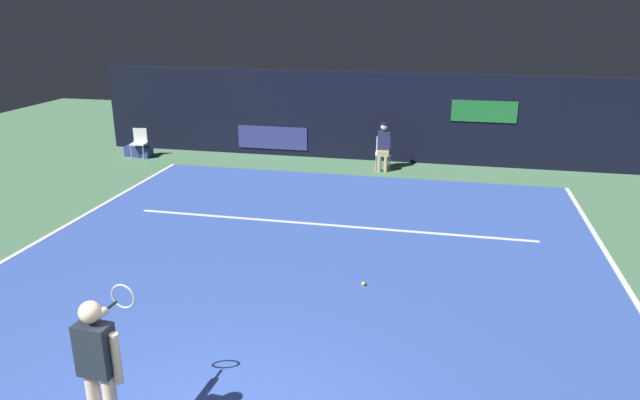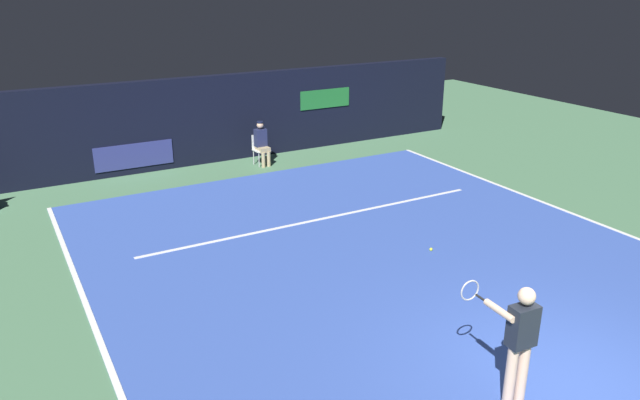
% 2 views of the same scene
% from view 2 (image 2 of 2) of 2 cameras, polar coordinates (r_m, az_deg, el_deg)
% --- Properties ---
extents(ground_plane, '(33.04, 33.04, 0.00)m').
position_cam_2_polar(ground_plane, '(12.40, 4.75, -5.04)').
color(ground_plane, '#4C7A56').
extents(court_surface, '(10.93, 11.91, 0.01)m').
position_cam_2_polar(court_surface, '(12.40, 4.75, -5.01)').
color(court_surface, '#3856B2').
rests_on(court_surface, ground).
extents(line_sideline_left, '(0.10, 11.91, 0.01)m').
position_cam_2_polar(line_sideline_left, '(15.87, 21.24, -0.58)').
color(line_sideline_left, white).
rests_on(line_sideline_left, court_surface).
extents(line_sideline_right, '(0.10, 11.91, 0.01)m').
position_cam_2_polar(line_sideline_right, '(10.69, -20.66, -10.72)').
color(line_sideline_right, white).
rests_on(line_sideline_right, court_surface).
extents(line_service, '(8.53, 0.10, 0.01)m').
position_cam_2_polar(line_service, '(14.02, 0.02, -1.82)').
color(line_service, white).
rests_on(line_service, court_surface).
extents(back_wall, '(16.60, 0.33, 2.60)m').
position_cam_2_polar(back_wall, '(18.67, -8.74, 7.68)').
color(back_wall, black).
rests_on(back_wall, ground).
extents(tennis_player, '(0.57, 0.95, 1.73)m').
position_cam_2_polar(tennis_player, '(8.22, 18.27, -12.37)').
color(tennis_player, beige).
rests_on(tennis_player, ground).
extents(line_judge_on_chair, '(0.47, 0.55, 1.32)m').
position_cam_2_polar(line_judge_on_chair, '(18.07, -5.54, 5.40)').
color(line_judge_on_chair, white).
rests_on(line_judge_on_chair, ground).
extents(tennis_ball, '(0.07, 0.07, 0.07)m').
position_cam_2_polar(tennis_ball, '(12.63, 10.43, -4.60)').
color(tennis_ball, '#CCE033').
rests_on(tennis_ball, court_surface).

